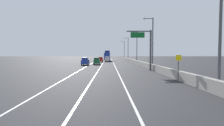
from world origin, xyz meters
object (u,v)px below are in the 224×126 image
overhead_sign_gantry (147,45)px  box_truck (107,56)px  lamp_post_right_fourth (128,47)px  car_blue_2 (85,61)px  car_red_3 (100,59)px  lamp_post_right_near (218,17)px  speed_advisory_sign (178,66)px  lamp_post_right_fifth (124,49)px  car_green_1 (97,61)px  lamp_post_right_second (152,40)px  lamp_post_right_third (136,45)px  car_white_0 (107,59)px

overhead_sign_gantry → box_truck: 47.11m
lamp_post_right_fourth → car_blue_2: 38.45m
car_blue_2 → car_red_3: 19.60m
lamp_post_right_near → lamp_post_right_fourth: bearing=90.0°
speed_advisory_sign → lamp_post_right_fourth: bearing=89.1°
lamp_post_right_fifth → car_green_1: size_ratio=2.33×
speed_advisory_sign → car_blue_2: bearing=113.8°
lamp_post_right_second → lamp_post_right_near: bearing=-90.4°
lamp_post_right_fourth → overhead_sign_gantry: bearing=-91.7°
speed_advisory_sign → car_green_1: size_ratio=0.66×
overhead_sign_gantry → car_green_1: (-10.60, 19.56, -3.72)m
lamp_post_right_third → car_blue_2: lamp_post_right_third is taller
car_blue_2 → box_truck: bearing=79.0°
lamp_post_right_near → car_red_3: lamp_post_right_near is taller
lamp_post_right_third → lamp_post_right_fourth: (-0.51, 24.02, 0.00)m
lamp_post_right_second → lamp_post_right_third: size_ratio=1.00×
lamp_post_right_second → lamp_post_right_fifth: (-0.04, 72.07, 0.00)m
speed_advisory_sign → lamp_post_right_near: bearing=-78.0°
lamp_post_right_fifth → car_blue_2: 61.18m
lamp_post_right_fourth → car_blue_2: size_ratio=2.45×
speed_advisory_sign → lamp_post_right_third: (1.58, 42.80, 4.27)m
lamp_post_right_near → lamp_post_right_third: 48.05m
lamp_post_right_second → box_truck: 43.89m
lamp_post_right_near → lamp_post_right_second: 24.03m
lamp_post_right_second → lamp_post_right_fourth: 48.05m
car_red_3 → speed_advisory_sign: bearing=-78.1°
lamp_post_right_third → lamp_post_right_fifth: 48.05m
lamp_post_right_second → box_truck: (-9.54, 42.66, -3.97)m
car_green_1 → car_blue_2: car_blue_2 is taller
car_red_3 → car_white_0: bearing=36.5°
lamp_post_right_third → lamp_post_right_fifth: size_ratio=1.00×
lamp_post_right_fourth → box_truck: size_ratio=1.24×
lamp_post_right_near → lamp_post_right_second: bearing=89.6°
lamp_post_right_fourth → car_green_1: (-12.11, -32.21, -5.02)m
car_green_1 → box_truck: bearing=84.1°
overhead_sign_gantry → speed_advisory_sign: 15.34m
overhead_sign_gantry → car_white_0: 38.95m
lamp_post_right_fourth → car_red_3: size_ratio=2.33×
lamp_post_right_second → lamp_post_right_third: (0.29, 24.02, 0.00)m
lamp_post_right_fourth → car_green_1: 34.78m
lamp_post_right_fifth → car_white_0: 39.28m
lamp_post_right_third → car_green_1: 15.86m
lamp_post_right_near → car_red_3: 57.85m
lamp_post_right_near → overhead_sign_gantry: bearing=94.4°
lamp_post_right_fourth → car_green_1: bearing=-110.6°
car_white_0 → car_green_1: size_ratio=0.94×
lamp_post_right_fourth → car_blue_2: lamp_post_right_fourth is taller
car_green_1 → lamp_post_right_third: bearing=33.0°
car_red_3 → lamp_post_right_second: bearing=-69.6°
lamp_post_right_fifth → box_truck: size_ratio=1.24×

